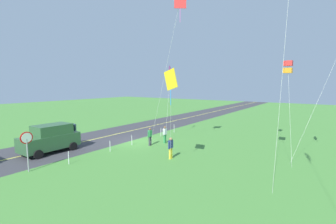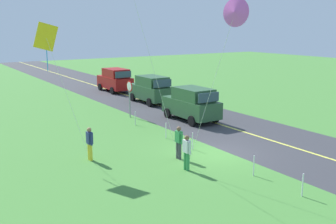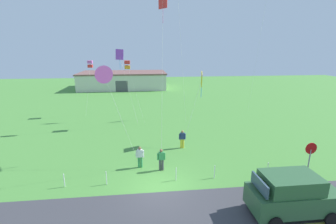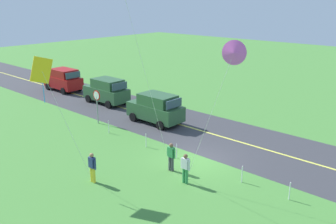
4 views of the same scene
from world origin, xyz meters
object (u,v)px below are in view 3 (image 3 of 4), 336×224
object	(u,v)px
car_suv_foreground	(292,194)
kite_pink_drift	(127,65)
person_child_watcher	(161,159)
kite_cyan_top	(120,56)
warehouse_distant	(123,80)
person_adult_companion	(140,156)
kite_blue_mid	(104,75)
stop_sign	(310,154)
kite_red_low	(201,80)
kite_purple_back	(90,64)
kite_yellow_high	(163,3)
person_adult_near	(182,138)

from	to	relation	value
car_suv_foreground	kite_pink_drift	size ratio (longest dim) A/B	0.62
kite_pink_drift	person_child_watcher	bearing A→B (deg)	-75.68
car_suv_foreground	person_child_watcher	size ratio (longest dim) A/B	2.75
person_child_watcher	kite_pink_drift	world-z (taller)	kite_pink_drift
kite_cyan_top	warehouse_distant	size ratio (longest dim) A/B	0.45
person_adult_companion	kite_blue_mid	world-z (taller)	kite_blue_mid
stop_sign	kite_red_low	bearing A→B (deg)	127.45
person_adult_companion	kite_purple_back	distance (m)	17.11
person_adult_companion	kite_purple_back	size ratio (longest dim) A/B	0.23
car_suv_foreground	kite_pink_drift	xyz separation A→B (m)	(-8.88, 15.74, 5.53)
car_suv_foreground	person_adult_companion	distance (m)	9.66
kite_red_low	person_child_watcher	bearing A→B (deg)	-128.76
kite_yellow_high	kite_purple_back	distance (m)	15.43
person_adult_near	kite_red_low	xyz separation A→B (m)	(1.81, 1.22, 4.80)
stop_sign	kite_purple_back	size ratio (longest dim) A/B	0.37
person_child_watcher	kite_purple_back	world-z (taller)	kite_purple_back
kite_red_low	kite_pink_drift	bearing A→B (deg)	139.72
person_adult_companion	kite_cyan_top	distance (m)	14.61
kite_purple_back	person_adult_near	bearing A→B (deg)	-50.99
person_adult_near	kite_yellow_high	world-z (taller)	kite_yellow_high
person_child_watcher	kite_purple_back	distance (m)	18.18
person_child_watcher	car_suv_foreground	bearing A→B (deg)	-148.83
car_suv_foreground	kite_pink_drift	world-z (taller)	kite_pink_drift
person_adult_near	kite_blue_mid	xyz separation A→B (m)	(-5.61, -3.80, 5.89)
person_child_watcher	kite_purple_back	bearing A→B (deg)	7.31
person_child_watcher	stop_sign	bearing A→B (deg)	-121.88
kite_red_low	kite_blue_mid	bearing A→B (deg)	-145.89
kite_pink_drift	kite_cyan_top	size ratio (longest dim) A/B	0.86
person_child_watcher	kite_yellow_high	xyz separation A→B (m)	(0.46, 3.33, 10.59)
person_adult_near	stop_sign	bearing A→B (deg)	-132.30
stop_sign	kite_red_low	distance (m)	9.76
kite_red_low	kite_yellow_high	bearing A→B (deg)	-155.86
stop_sign	kite_purple_back	bearing A→B (deg)	133.52
kite_purple_back	warehouse_distant	distance (m)	22.60
person_child_watcher	kite_pink_drift	xyz separation A→B (m)	(-2.67, 10.47, 5.82)
stop_sign	warehouse_distant	distance (m)	42.38
kite_purple_back	kite_yellow_high	bearing A→B (deg)	-56.84
kite_pink_drift	kite_purple_back	world-z (taller)	kite_pink_drift
person_child_watcher	kite_blue_mid	bearing A→B (deg)	73.79
person_adult_companion	warehouse_distant	size ratio (longest dim) A/B	0.09
car_suv_foreground	kite_pink_drift	bearing A→B (deg)	119.43
kite_cyan_top	kite_blue_mid	bearing A→B (deg)	-89.31
stop_sign	kite_yellow_high	distance (m)	14.26
kite_pink_drift	warehouse_distant	bearing A→B (deg)	95.49
person_child_watcher	kite_cyan_top	size ratio (longest dim) A/B	0.19
person_child_watcher	kite_blue_mid	xyz separation A→B (m)	(-3.50, -0.14, 5.89)
person_adult_companion	kite_red_low	size ratio (longest dim) A/B	0.25
person_adult_companion	kite_pink_drift	distance (m)	11.53
kite_red_low	kite_pink_drift	distance (m)	8.70
person_adult_near	kite_cyan_top	world-z (taller)	kite_cyan_top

